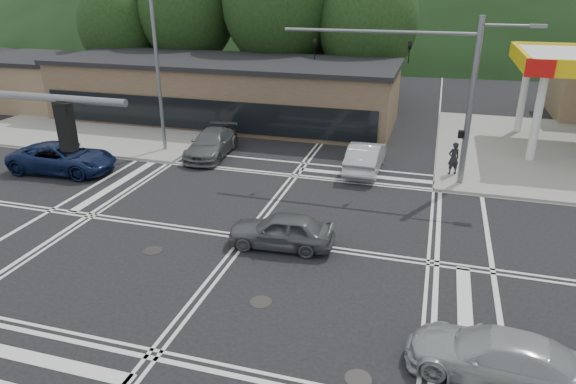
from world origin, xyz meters
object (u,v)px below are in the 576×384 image
(car_blue_west, at_px, (63,158))
(car_queue_b, at_px, (355,111))
(pedestrian, at_px, (454,158))
(car_northbound, at_px, (211,144))
(car_silver_east, at_px, (497,357))
(car_queue_a, at_px, (366,157))
(car_grey_center, at_px, (281,230))

(car_blue_west, bearing_deg, car_queue_b, -43.96)
(pedestrian, bearing_deg, car_northbound, -26.73)
(car_queue_b, relative_size, car_northbound, 0.78)
(car_northbound, height_order, pedestrian, pedestrian)
(car_silver_east, xyz_separation_m, car_northbound, (-14.29, 14.47, 0.07))
(car_queue_a, distance_m, car_northbound, 8.86)
(car_queue_a, height_order, car_queue_b, car_queue_a)
(car_grey_center, xyz_separation_m, car_silver_east, (7.26, -5.17, -0.03))
(car_grey_center, relative_size, car_northbound, 0.80)
(car_queue_b, height_order, car_northbound, car_northbound)
(car_grey_center, height_order, car_queue_b, car_grey_center)
(car_grey_center, distance_m, car_silver_east, 8.91)
(car_silver_east, bearing_deg, car_blue_west, -108.39)
(car_blue_west, distance_m, car_northbound, 7.91)
(car_silver_east, distance_m, car_queue_b, 26.17)
(car_grey_center, xyz_separation_m, car_queue_b, (-0.46, 19.84, -0.02))
(car_queue_a, bearing_deg, car_queue_b, -77.25)
(car_queue_b, bearing_deg, car_silver_east, 97.84)
(car_grey_center, bearing_deg, car_blue_west, -113.47)
(car_grey_center, bearing_deg, car_northbound, -147.26)
(car_blue_west, xyz_separation_m, car_queue_b, (12.98, 15.19, -0.11))
(car_grey_center, relative_size, pedestrian, 2.36)
(car_queue_a, height_order, car_northbound, car_queue_a)
(car_queue_a, relative_size, car_northbound, 0.94)
(car_blue_west, bearing_deg, car_silver_east, -118.84)
(car_blue_west, bearing_deg, car_queue_a, -76.50)
(car_northbound, relative_size, pedestrian, 2.94)
(car_silver_east, height_order, car_queue_a, car_queue_a)
(car_silver_east, distance_m, car_northbound, 20.34)
(car_queue_a, bearing_deg, car_blue_west, 17.50)
(car_grey_center, distance_m, pedestrian, 11.50)
(car_grey_center, relative_size, car_queue_b, 1.03)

